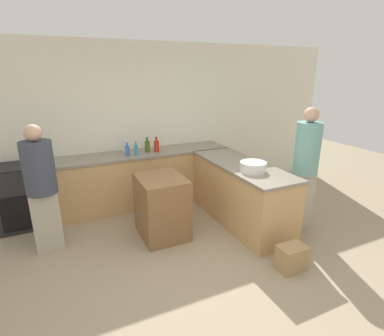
% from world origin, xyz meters
% --- Properties ---
extents(ground_plane, '(14.00, 14.00, 0.00)m').
position_xyz_m(ground_plane, '(0.00, 0.00, 0.00)').
color(ground_plane, tan).
extents(wall_back, '(8.00, 0.06, 2.70)m').
position_xyz_m(wall_back, '(0.00, 2.49, 1.35)').
color(wall_back, silver).
rests_on(wall_back, ground_plane).
extents(counter_back, '(2.91, 0.65, 0.92)m').
position_xyz_m(counter_back, '(0.00, 2.15, 0.46)').
color(counter_back, tan).
rests_on(counter_back, ground_plane).
extents(counter_peninsula, '(0.69, 1.93, 0.92)m').
position_xyz_m(counter_peninsula, '(1.11, 0.89, 0.46)').
color(counter_peninsula, tan).
rests_on(counter_peninsula, ground_plane).
extents(range_oven, '(0.74, 0.62, 0.94)m').
position_xyz_m(range_oven, '(-1.83, 2.15, 0.47)').
color(range_oven, black).
rests_on(range_oven, ground_plane).
extents(island_table, '(0.61, 0.73, 0.86)m').
position_xyz_m(island_table, '(-0.11, 1.01, 0.43)').
color(island_table, brown).
rests_on(island_table, ground_plane).
extents(mixing_bowl, '(0.35, 0.35, 0.13)m').
position_xyz_m(mixing_bowl, '(1.05, 0.54, 0.99)').
color(mixing_bowl, white).
rests_on(mixing_bowl, counter_peninsula).
extents(hot_sauce_bottle, '(0.09, 0.09, 0.25)m').
position_xyz_m(hot_sauce_bottle, '(0.20, 2.09, 1.02)').
color(hot_sauce_bottle, red).
rests_on(hot_sauce_bottle, counter_back).
extents(dish_soap_bottle, '(0.06, 0.06, 0.23)m').
position_xyz_m(dish_soap_bottle, '(-0.17, 2.01, 1.01)').
color(dish_soap_bottle, '#338CBF').
rests_on(dish_soap_bottle, counter_back).
extents(olive_oil_bottle, '(0.08, 0.08, 0.25)m').
position_xyz_m(olive_oil_bottle, '(0.06, 2.15, 1.02)').
color(olive_oil_bottle, '#475B1E').
rests_on(olive_oil_bottle, counter_back).
extents(vinegar_bottle_clear, '(0.06, 0.06, 0.29)m').
position_xyz_m(vinegar_bottle_clear, '(-0.31, 2.23, 1.04)').
color(vinegar_bottle_clear, silver).
rests_on(vinegar_bottle_clear, counter_back).
extents(water_bottle_blue, '(0.07, 0.07, 0.21)m').
position_xyz_m(water_bottle_blue, '(-0.30, 2.05, 1.01)').
color(water_bottle_blue, '#386BB7').
rests_on(water_bottle_blue, counter_back).
extents(person_by_range, '(0.36, 0.36, 1.64)m').
position_xyz_m(person_by_range, '(-1.55, 1.29, 0.88)').
color(person_by_range, '#ADA38E').
rests_on(person_by_range, ground_plane).
extents(person_at_peninsula, '(0.35, 0.35, 1.77)m').
position_xyz_m(person_at_peninsula, '(1.79, 0.35, 0.96)').
color(person_at_peninsula, '#ADA38E').
rests_on(person_at_peninsula, ground_plane).
extents(paper_bag, '(0.33, 0.23, 0.30)m').
position_xyz_m(paper_bag, '(0.99, -0.38, 0.15)').
color(paper_bag, '#A88456').
rests_on(paper_bag, ground_plane).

